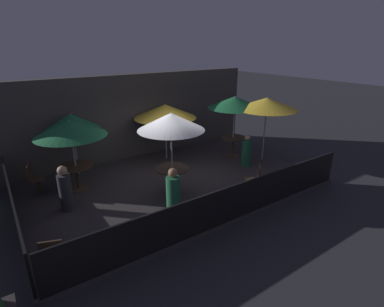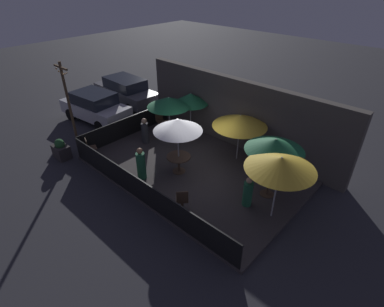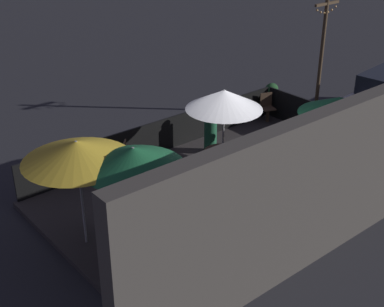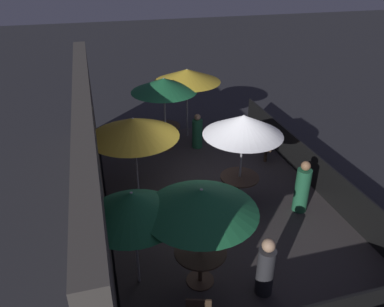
{
  "view_description": "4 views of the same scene",
  "coord_description": "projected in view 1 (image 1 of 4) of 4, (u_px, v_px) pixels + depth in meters",
  "views": [
    {
      "loc": [
        -4.34,
        -7.42,
        4.27
      ],
      "look_at": [
        0.67,
        -0.13,
        0.98
      ],
      "focal_mm": 28.0,
      "sensor_mm": 36.0,
      "label": 1
    },
    {
      "loc": [
        6.91,
        -7.51,
        7.2
      ],
      "look_at": [
        0.34,
        -0.39,
        1.19
      ],
      "focal_mm": 28.0,
      "sensor_mm": 36.0,
      "label": 2
    },
    {
      "loc": [
        8.0,
        8.25,
        6.75
      ],
      "look_at": [
        0.7,
        -0.53,
        1.09
      ],
      "focal_mm": 50.0,
      "sensor_mm": 36.0,
      "label": 3
    },
    {
      "loc": [
        -7.55,
        2.72,
        5.72
      ],
      "look_at": [
        0.47,
        0.51,
        1.24
      ],
      "focal_mm": 35.0,
      "sensor_mm": 36.0,
      "label": 4
    }
  ],
  "objects": [
    {
      "name": "dining_table_0",
      "position": [
        76.0,
        170.0,
        8.82
      ],
      "size": [
        0.98,
        0.98,
        0.76
      ],
      "color": "#4C3828",
      "rests_on": "patio_deck"
    },
    {
      "name": "patron_0",
      "position": [
        247.0,
        152.0,
        10.58
      ],
      "size": [
        0.33,
        0.33,
        1.15
      ],
      "rotation": [
        0.0,
        0.0,
        3.15
      ],
      "color": "#236642",
      "rests_on": "patio_deck"
    },
    {
      "name": "patio_umbrella_3",
      "position": [
        165.0,
        111.0,
        10.77
      ],
      "size": [
        2.26,
        2.26,
        2.08
      ],
      "color": "#B2B2B7",
      "rests_on": "patio_deck"
    },
    {
      "name": "fence_side_left",
      "position": [
        14.0,
        209.0,
        7.02
      ],
      "size": [
        0.05,
        5.28,
        0.95
      ],
      "color": "black",
      "rests_on": "patio_deck"
    },
    {
      "name": "patio_umbrella_1",
      "position": [
        171.0,
        122.0,
        8.21
      ],
      "size": [
        1.88,
        1.88,
        2.35
      ],
      "color": "#B2B2B7",
      "rests_on": "patio_deck"
    },
    {
      "name": "building_wall",
      "position": [
        131.0,
        118.0,
        11.26
      ],
      "size": [
        10.33,
        0.36,
        3.21
      ],
      "color": "#4C4742",
      "rests_on": "ground_plane"
    },
    {
      "name": "dining_table_1",
      "position": [
        172.0,
        173.0,
        8.74
      ],
      "size": [
        0.96,
        0.96,
        0.72
      ],
      "color": "#4C3828",
      "rests_on": "patio_deck"
    },
    {
      "name": "patio_umbrella_0",
      "position": [
        70.0,
        128.0,
        8.38
      ],
      "size": [
        2.01,
        2.01,
        2.12
      ],
      "color": "#B2B2B7",
      "rests_on": "patio_deck"
    },
    {
      "name": "patio_chair_2",
      "position": [
        35.0,
        178.0,
        8.56
      ],
      "size": [
        0.5,
        0.5,
        0.93
      ],
      "rotation": [
        0.0,
        0.0,
        -0.31
      ],
      "color": "#4C3828",
      "rests_on": "patio_deck"
    },
    {
      "name": "dining_table_2",
      "position": [
        233.0,
        141.0,
        11.43
      ],
      "size": [
        0.93,
        0.93,
        0.77
      ],
      "color": "#4C3828",
      "rests_on": "patio_deck"
    },
    {
      "name": "fence_front",
      "position": [
        229.0,
        204.0,
        7.24
      ],
      "size": [
        8.53,
        0.05,
        0.95
      ],
      "color": "black",
      "rests_on": "patio_deck"
    },
    {
      "name": "patio_chair_1",
      "position": [
        254.0,
        179.0,
        8.46
      ],
      "size": [
        0.57,
        0.57,
        0.93
      ],
      "rotation": [
        0.0,
        0.0,
        2.4
      ],
      "color": "#4C3828",
      "rests_on": "patio_deck"
    },
    {
      "name": "patio_umbrella_4",
      "position": [
        71.0,
        121.0,
        9.44
      ],
      "size": [
        1.71,
        1.71,
        2.06
      ],
      "color": "#B2B2B7",
      "rests_on": "patio_deck"
    },
    {
      "name": "patron_2",
      "position": [
        65.0,
        190.0,
        7.72
      ],
      "size": [
        0.43,
        0.43,
        1.24
      ],
      "rotation": [
        0.0,
        0.0,
        3.6
      ],
      "color": "#333338",
      "rests_on": "patio_deck"
    },
    {
      "name": "patio_umbrella_5",
      "position": [
        267.0,
        104.0,
        10.58
      ],
      "size": [
        2.18,
        2.18,
        2.33
      ],
      "color": "#B2B2B7",
      "rests_on": "patio_deck"
    },
    {
      "name": "patio_deck",
      "position": [
        172.0,
        184.0,
        9.5
      ],
      "size": [
        8.73,
        5.48,
        0.12
      ],
      "color": "#383333",
      "rests_on": "ground_plane"
    },
    {
      "name": "ground_plane",
      "position": [
        172.0,
        185.0,
        9.52
      ],
      "size": [
        60.0,
        60.0,
        0.0
      ],
      "primitive_type": "plane",
      "color": "#2D2D33"
    },
    {
      "name": "patio_umbrella_2",
      "position": [
        235.0,
        102.0,
        10.92
      ],
      "size": [
        2.01,
        2.01,
        2.31
      ],
      "color": "#B2B2B7",
      "rests_on": "patio_deck"
    },
    {
      "name": "patron_1",
      "position": [
        173.0,
        196.0,
        7.32
      ],
      "size": [
        0.47,
        0.47,
        1.36
      ],
      "rotation": [
        0.0,
        0.0,
        2.71
      ],
      "color": "#236642",
      "rests_on": "patio_deck"
    },
    {
      "name": "patio_chair_0",
      "position": [
        54.0,
        256.0,
        5.45
      ],
      "size": [
        0.51,
        0.51,
        0.9
      ],
      "rotation": [
        0.0,
        0.0,
        1.21
      ],
      "color": "#4C3828",
      "rests_on": "patio_deck"
    }
  ]
}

